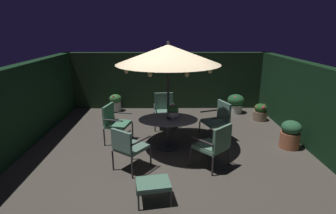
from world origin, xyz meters
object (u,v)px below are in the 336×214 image
object	(u,v)px
centerpiece_planter	(173,111)
potted_plant_back_center	(236,103)
patio_chair_southeast	(218,118)
patio_chair_south	(164,108)
potted_plant_front_corner	(260,112)
ottoman_footrest	(153,184)
patio_umbrella	(168,55)
potted_plant_right_far	(290,134)
potted_plant_right_near	(116,102)
patio_chair_northeast	(128,146)
patio_chair_north	(115,120)
patio_chair_east	(215,144)
patio_dining_table	(168,125)

from	to	relation	value
centerpiece_planter	potted_plant_back_center	bearing A→B (deg)	51.03
patio_chair_southeast	patio_chair_south	bearing A→B (deg)	147.22
patio_chair_southeast	potted_plant_front_corner	distance (m)	2.23
patio_chair_southeast	ottoman_footrest	xyz separation A→B (m)	(-1.59, -2.64, -0.25)
patio_umbrella	ottoman_footrest	distance (m)	2.91
centerpiece_planter	patio_chair_south	size ratio (longest dim) A/B	0.37
potted_plant_right_far	patio_umbrella	bearing A→B (deg)	178.43
patio_chair_southeast	potted_plant_right_near	xyz separation A→B (m)	(-3.14, 2.50, -0.25)
centerpiece_planter	patio_chair_southeast	size ratio (longest dim) A/B	0.37
patio_chair_northeast	patio_chair_south	xyz separation A→B (m)	(0.72, 2.53, 0.02)
patio_chair_northeast	potted_plant_right_far	bearing A→B (deg)	15.37
patio_umbrella	potted_plant_right_far	size ratio (longest dim) A/B	3.69
centerpiece_planter	patio_chair_north	distance (m)	1.56
ottoman_footrest	potted_plant_back_center	size ratio (longest dim) A/B	0.97
potted_plant_right_near	potted_plant_right_far	bearing A→B (deg)	-32.55
patio_chair_east	patio_chair_southeast	xyz separation A→B (m)	(0.36, 1.52, 0.03)
patio_chair_north	potted_plant_front_corner	size ratio (longest dim) A/B	1.83
ottoman_footrest	potted_plant_front_corner	world-z (taller)	potted_plant_front_corner
patio_umbrella	potted_plant_front_corner	distance (m)	4.07
potted_plant_right_near	patio_umbrella	bearing A→B (deg)	-58.59
patio_umbrella	potted_plant_right_far	distance (m)	3.54
patio_dining_table	potted_plant_front_corner	world-z (taller)	patio_dining_table
centerpiece_planter	potted_plant_back_center	world-z (taller)	centerpiece_planter
patio_dining_table	patio_chair_east	bearing A→B (deg)	-47.33
patio_umbrella	patio_chair_southeast	xyz separation A→B (m)	(1.32, 0.49, -1.68)
patio_chair_northeast	patio_chair_east	size ratio (longest dim) A/B	0.96
patio_chair_northeast	patio_chair_east	world-z (taller)	patio_chair_east
ottoman_footrest	potted_plant_right_far	size ratio (longest dim) A/B	0.90
patio_chair_south	potted_plant_front_corner	distance (m)	3.13
patio_dining_table	potted_plant_front_corner	bearing A→B (deg)	33.43
patio_umbrella	patio_chair_northeast	bearing A→B (deg)	-126.10
patio_chair_northeast	patio_chair_east	distance (m)	1.78
ottoman_footrest	potted_plant_right_near	bearing A→B (deg)	106.74
patio_chair_north	patio_chair_east	size ratio (longest dim) A/B	1.02
ottoman_footrest	patio_chair_northeast	bearing A→B (deg)	117.92
potted_plant_front_corner	patio_chair_south	bearing A→B (deg)	-169.68
centerpiece_planter	potted_plant_right_near	bearing A→B (deg)	122.50
patio_umbrella	potted_plant_front_corner	size ratio (longest dim) A/B	4.76
patio_chair_east	patio_chair_north	bearing A→B (deg)	149.65
patio_chair_east	potted_plant_front_corner	xyz separation A→B (m)	(2.01, 2.99, -0.28)
centerpiece_planter	potted_plant_right_near	world-z (taller)	centerpiece_planter
patio_umbrella	patio_chair_southeast	world-z (taller)	patio_umbrella
patio_chair_north	patio_chair_south	bearing A→B (deg)	40.57
centerpiece_planter	patio_chair_northeast	xyz separation A→B (m)	(-0.93, -1.08, -0.39)
centerpiece_planter	patio_chair_east	xyz separation A→B (m)	(0.84, -0.98, -0.40)
patio_umbrella	potted_plant_front_corner	bearing A→B (deg)	33.43
patio_chair_south	patio_chair_southeast	bearing A→B (deg)	-32.78
patio_chair_north	potted_plant_right_far	xyz separation A→B (m)	(4.34, -0.40, -0.23)
patio_chair_north	patio_chair_southeast	xyz separation A→B (m)	(2.68, 0.16, -0.00)
patio_chair_south	potted_plant_front_corner	world-z (taller)	patio_chair_south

